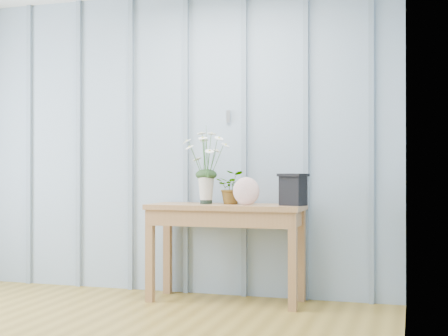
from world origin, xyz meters
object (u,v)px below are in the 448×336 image
(sideboard, at_px, (226,219))
(felt_disc_vessel, at_px, (246,191))
(carved_box, at_px, (293,189))
(daisy_vase, at_px, (206,157))

(sideboard, relative_size, felt_disc_vessel, 5.68)
(felt_disc_vessel, relative_size, carved_box, 0.89)
(felt_disc_vessel, bearing_deg, sideboard, 160.60)
(sideboard, xyz_separation_m, carved_box, (0.53, -0.02, 0.24))
(felt_disc_vessel, height_order, carved_box, carved_box)
(carved_box, bearing_deg, daisy_vase, 177.91)
(sideboard, bearing_deg, felt_disc_vessel, -23.53)
(sideboard, xyz_separation_m, daisy_vase, (-0.16, 0.00, 0.48))
(daisy_vase, distance_m, felt_disc_vessel, 0.44)
(daisy_vase, height_order, carved_box, daisy_vase)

